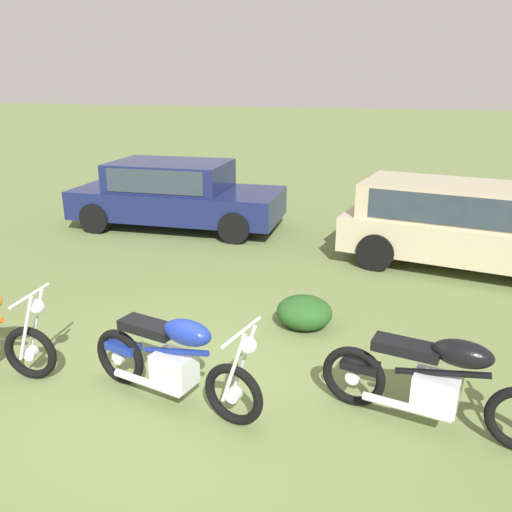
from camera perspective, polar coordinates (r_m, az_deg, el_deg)
The scene contains 6 objects.
ground_plane at distance 5.57m, azimuth -8.52°, elevation -14.77°, with size 120.00×120.00×0.00m, color olive.
motorcycle_blue at distance 5.19m, azimuth -9.05°, elevation -11.30°, with size 2.00×0.73×1.02m.
motorcycle_black at distance 5.07m, azimuth 19.43°, elevation -13.04°, with size 2.12×0.70×1.02m.
car_navy at distance 11.39m, azimuth -8.98°, elevation 7.10°, with size 4.57×2.16×1.43m.
car_beige at distance 9.43m, azimuth 22.59°, elevation 3.67°, with size 4.72×2.45×1.43m.
shrub_low at distance 6.75m, azimuth 5.36°, elevation -6.23°, with size 0.73×0.64×0.43m.
Camera 1 is at (2.16, -4.12, 3.06)m, focal length 36.18 mm.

